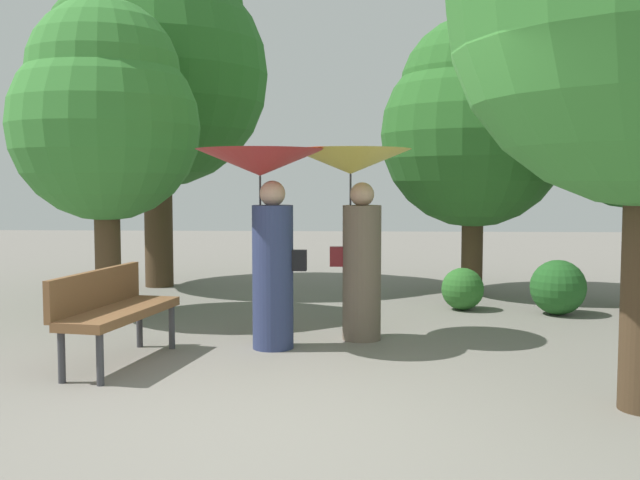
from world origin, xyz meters
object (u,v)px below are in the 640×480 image
(tree_far_back, at_px, (474,121))
(person_left, at_px, (265,204))
(park_bench, at_px, (113,307))
(tree_mid_left, at_px, (105,110))
(person_right, at_px, (355,202))
(tree_near_left, at_px, (156,57))

(tree_far_back, bearing_deg, person_left, -124.67)
(person_left, xyz_separation_m, park_bench, (-1.27, -0.70, -0.89))
(park_bench, xyz_separation_m, tree_far_back, (3.81, 4.38, 1.99))
(tree_mid_left, distance_m, tree_far_back, 5.09)
(person_right, relative_size, park_bench, 1.24)
(park_bench, height_order, tree_near_left, tree_near_left)
(tree_mid_left, bearing_deg, person_right, -20.27)
(tree_far_back, bearing_deg, person_right, -117.58)
(person_left, relative_size, park_bench, 1.23)
(tree_near_left, distance_m, tree_far_back, 4.89)
(tree_mid_left, relative_size, tree_far_back, 0.94)
(park_bench, bearing_deg, person_right, -51.43)
(person_left, bearing_deg, tree_near_left, 30.07)
(person_left, distance_m, tree_far_back, 4.60)
(park_bench, bearing_deg, tree_mid_left, 30.01)
(park_bench, bearing_deg, person_left, -50.97)
(person_left, bearing_deg, tree_far_back, -32.16)
(person_left, bearing_deg, person_right, -59.72)
(person_left, distance_m, tree_near_left, 5.22)
(park_bench, relative_size, tree_far_back, 0.39)
(person_left, xyz_separation_m, tree_far_back, (2.54, 3.68, 1.10))
(tree_near_left, bearing_deg, person_left, -62.44)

